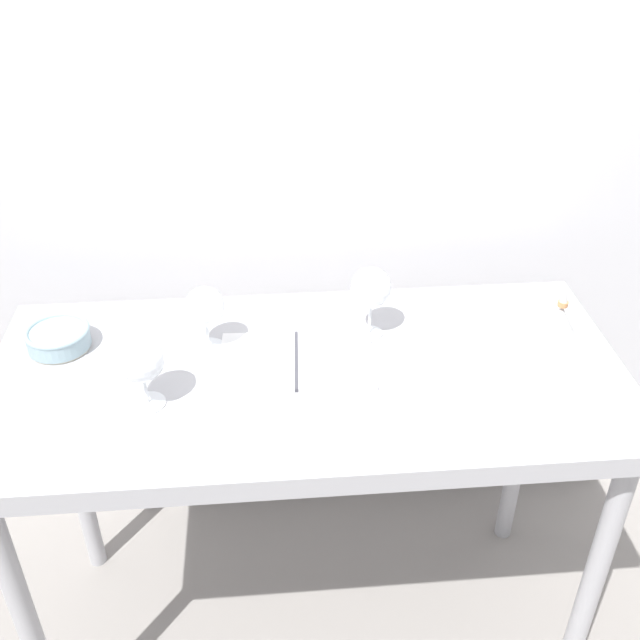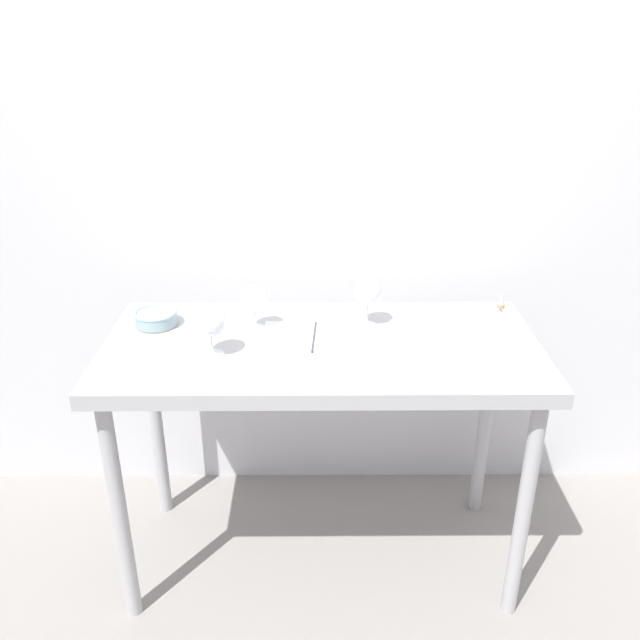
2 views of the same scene
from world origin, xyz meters
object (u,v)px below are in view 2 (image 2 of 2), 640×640
at_px(wine_glass_near_left, 210,322).
at_px(wine_glass_far_right, 368,292).
at_px(decanter_funnel, 499,319).
at_px(tasting_bowl, 156,318).
at_px(open_notebook, 314,337).
at_px(tasting_sheet_upper, 449,352).
at_px(wine_glass_far_left, 254,299).

height_order(wine_glass_near_left, wine_glass_far_right, wine_glass_far_right).
relative_size(wine_glass_far_right, decanter_funnel, 1.30).
relative_size(wine_glass_far_right, tasting_bowl, 1.19).
xyz_separation_m(open_notebook, decanter_funnel, (0.61, 0.05, 0.04)).
height_order(wine_glass_near_left, tasting_bowl, wine_glass_near_left).
bearing_deg(decanter_funnel, tasting_bowl, 177.24).
bearing_deg(wine_glass_near_left, tasting_sheet_upper, 0.83).
xyz_separation_m(wine_glass_far_right, decanter_funnel, (0.43, -0.05, -0.08)).
bearing_deg(tasting_sheet_upper, wine_glass_far_left, 173.25).
bearing_deg(wine_glass_near_left, decanter_funnel, 10.04).
bearing_deg(wine_glass_far_right, open_notebook, -151.62).
bearing_deg(tasting_sheet_upper, decanter_funnel, 48.19).
distance_m(open_notebook, tasting_sheet_upper, 0.43).
xyz_separation_m(wine_glass_near_left, open_notebook, (0.31, 0.12, -0.11)).
height_order(wine_glass_near_left, tasting_sheet_upper, wine_glass_near_left).
xyz_separation_m(wine_glass_far_right, tasting_bowl, (-0.71, 0.00, -0.09)).
bearing_deg(decanter_funnel, open_notebook, -175.77).
relative_size(wine_glass_far_left, tasting_sheet_upper, 0.66).
bearing_deg(decanter_funnel, wine_glass_near_left, -169.96).
distance_m(wine_glass_far_right, tasting_bowl, 0.72).
distance_m(wine_glass_far_right, open_notebook, 0.23).
distance_m(wine_glass_far_left, tasting_sheet_upper, 0.65).
distance_m(wine_glass_far_right, tasting_sheet_upper, 0.34).
distance_m(tasting_sheet_upper, tasting_bowl, 0.98).
relative_size(tasting_bowl, decanter_funnel, 1.09).
bearing_deg(wine_glass_near_left, tasting_bowl, 135.28).
distance_m(tasting_sheet_upper, decanter_funnel, 0.25).
relative_size(wine_glass_far_left, open_notebook, 0.45).
xyz_separation_m(wine_glass_near_left, wine_glass_far_left, (0.12, 0.19, -0.00)).
bearing_deg(tasting_bowl, wine_glass_far_right, -0.39).
bearing_deg(wine_glass_far_left, tasting_bowl, 174.75).
relative_size(wine_glass_near_left, open_notebook, 0.46).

